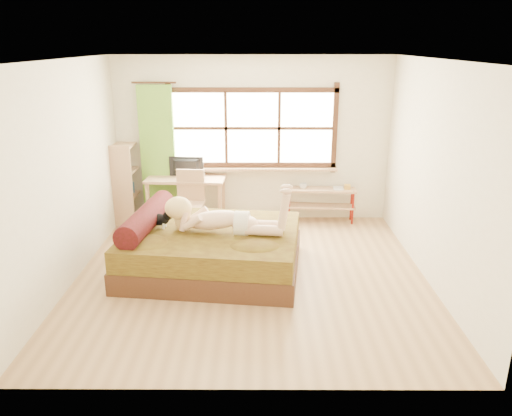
{
  "coord_description": "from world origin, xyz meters",
  "views": [
    {
      "loc": [
        0.09,
        -5.88,
        2.9
      ],
      "look_at": [
        0.07,
        0.2,
        0.86
      ],
      "focal_mm": 35.0,
      "sensor_mm": 36.0,
      "label": 1
    }
  ],
  "objects_px": {
    "kitten": "(158,218)",
    "pipe_shelf": "(321,197)",
    "bookshelf": "(127,182)",
    "chair": "(190,198)",
    "woman": "(223,207)",
    "bed": "(208,248)",
    "desk": "(186,184)"
  },
  "relations": [
    {
      "from": "pipe_shelf",
      "to": "bookshelf",
      "type": "distance_m",
      "value": 3.24
    },
    {
      "from": "woman",
      "to": "kitten",
      "type": "xyz_separation_m",
      "value": [
        -0.87,
        0.15,
        -0.2
      ]
    },
    {
      "from": "bookshelf",
      "to": "kitten",
      "type": "bearing_deg",
      "value": -63.4
    },
    {
      "from": "woman",
      "to": "bed",
      "type": "bearing_deg",
      "value": 171.3
    },
    {
      "from": "woman",
      "to": "pipe_shelf",
      "type": "height_order",
      "value": "woman"
    },
    {
      "from": "pipe_shelf",
      "to": "chair",
      "type": "bearing_deg",
      "value": -163.51
    },
    {
      "from": "chair",
      "to": "bookshelf",
      "type": "relative_size",
      "value": 0.74
    },
    {
      "from": "chair",
      "to": "bookshelf",
      "type": "height_order",
      "value": "bookshelf"
    },
    {
      "from": "pipe_shelf",
      "to": "woman",
      "type": "bearing_deg",
      "value": -123.96
    },
    {
      "from": "desk",
      "to": "pipe_shelf",
      "type": "distance_m",
      "value": 2.26
    },
    {
      "from": "kitten",
      "to": "desk",
      "type": "relative_size",
      "value": 0.26
    },
    {
      "from": "chair",
      "to": "desk",
      "type": "bearing_deg",
      "value": 109.79
    },
    {
      "from": "desk",
      "to": "bookshelf",
      "type": "relative_size",
      "value": 0.97
    },
    {
      "from": "woman",
      "to": "bookshelf",
      "type": "xyz_separation_m",
      "value": [
        -1.72,
        1.93,
        -0.21
      ]
    },
    {
      "from": "bed",
      "to": "chair",
      "type": "bearing_deg",
      "value": 113.22
    },
    {
      "from": "woman",
      "to": "chair",
      "type": "relative_size",
      "value": 1.58
    },
    {
      "from": "woman",
      "to": "kitten",
      "type": "height_order",
      "value": "woman"
    },
    {
      "from": "desk",
      "to": "chair",
      "type": "xyz_separation_m",
      "value": [
        0.11,
        -0.36,
        -0.13
      ]
    },
    {
      "from": "bed",
      "to": "bookshelf",
      "type": "distance_m",
      "value": 2.44
    },
    {
      "from": "bookshelf",
      "to": "bed",
      "type": "bearing_deg",
      "value": -49.99
    },
    {
      "from": "bookshelf",
      "to": "woman",
      "type": "bearing_deg",
      "value": -47.25
    },
    {
      "from": "bed",
      "to": "woman",
      "type": "distance_m",
      "value": 0.63
    },
    {
      "from": "bookshelf",
      "to": "chair",
      "type": "bearing_deg",
      "value": -21.91
    },
    {
      "from": "kitten",
      "to": "pipe_shelf",
      "type": "relative_size",
      "value": 0.29
    },
    {
      "from": "woman",
      "to": "bookshelf",
      "type": "height_order",
      "value": "bookshelf"
    },
    {
      "from": "pipe_shelf",
      "to": "bookshelf",
      "type": "relative_size",
      "value": 0.87
    },
    {
      "from": "desk",
      "to": "pipe_shelf",
      "type": "relative_size",
      "value": 1.12
    },
    {
      "from": "woman",
      "to": "chair",
      "type": "height_order",
      "value": "woman"
    },
    {
      "from": "kitten",
      "to": "pipe_shelf",
      "type": "xyz_separation_m",
      "value": [
        2.38,
        1.8,
        -0.27
      ]
    },
    {
      "from": "kitten",
      "to": "chair",
      "type": "height_order",
      "value": "chair"
    },
    {
      "from": "chair",
      "to": "woman",
      "type": "bearing_deg",
      "value": -63.53
    },
    {
      "from": "pipe_shelf",
      "to": "bookshelf",
      "type": "xyz_separation_m",
      "value": [
        -3.23,
        -0.01,
        0.26
      ]
    }
  ]
}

